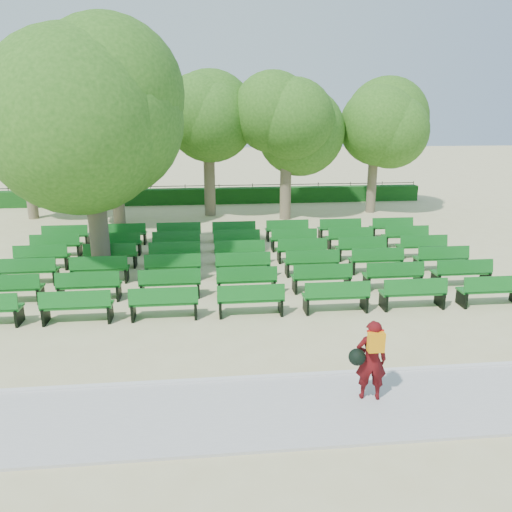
{
  "coord_description": "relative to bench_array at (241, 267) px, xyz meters",
  "views": [
    {
      "loc": [
        0.09,
        -15.22,
        5.28
      ],
      "look_at": [
        1.59,
        -1.0,
        1.1
      ],
      "focal_mm": 35.0,
      "sensor_mm": 36.0,
      "label": 1
    }
  ],
  "objects": [
    {
      "name": "person",
      "position": [
        1.79,
        -8.3,
        0.78
      ],
      "size": [
        0.76,
        0.48,
        1.57
      ],
      "rotation": [
        0.0,
        0.0,
        2.98
      ],
      "color": "#4C0A0D",
      "rests_on": "ground"
    },
    {
      "name": "tree_among",
      "position": [
        -4.7,
        0.32,
        5.07
      ],
      "size": [
        5.86,
        5.86,
        7.83
      ],
      "color": "brown",
      "rests_on": "ground"
    },
    {
      "name": "bench_array",
      "position": [
        0.0,
        0.0,
        0.0
      ],
      "size": [
        1.82,
        0.68,
        1.13
      ],
      "rotation": [
        0.0,
        0.0,
        0.07
      ],
      "color": "#11611A",
      "rests_on": "ground"
    },
    {
      "name": "ground",
      "position": [
        -1.27,
        -1.11,
        -0.09
      ],
      "size": [
        120.0,
        120.0,
        0.0
      ],
      "primitive_type": "plane",
      "color": "#C4BA82"
    },
    {
      "name": "hedge",
      "position": [
        -1.27,
        12.89,
        0.36
      ],
      "size": [
        26.0,
        0.7,
        0.9
      ],
      "primitive_type": "cube",
      "color": "#134A14",
      "rests_on": "ground"
    },
    {
      "name": "tree_line",
      "position": [
        -1.27,
        8.89,
        -0.09
      ],
      "size": [
        21.8,
        6.8,
        7.04
      ],
      "primitive_type": null,
      "color": "#34691C",
      "rests_on": "ground"
    },
    {
      "name": "fence",
      "position": [
        -1.27,
        13.29,
        -0.09
      ],
      "size": [
        26.0,
        0.1,
        1.02
      ],
      "primitive_type": null,
      "color": "black",
      "rests_on": "ground"
    },
    {
      "name": "paving",
      "position": [
        -1.27,
        -8.51,
        -0.06
      ],
      "size": [
        30.0,
        2.2,
        0.06
      ],
      "primitive_type": "cube",
      "color": "#B3B2AE",
      "rests_on": "ground"
    },
    {
      "name": "curb",
      "position": [
        -1.27,
        -7.36,
        -0.04
      ],
      "size": [
        30.0,
        0.12,
        0.1
      ],
      "primitive_type": "cube",
      "color": "silver",
      "rests_on": "ground"
    }
  ]
}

